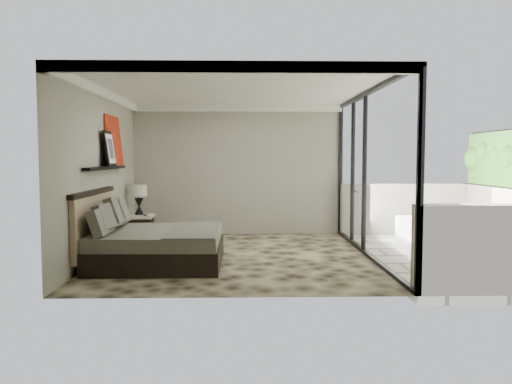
{
  "coord_description": "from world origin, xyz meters",
  "views": [
    {
      "loc": [
        0.15,
        -8.37,
        1.68
      ],
      "look_at": [
        0.35,
        0.4,
        1.07
      ],
      "focal_mm": 35.0,
      "sensor_mm": 36.0,
      "label": 1
    }
  ],
  "objects_px": {
    "table_lamp": "(139,196)",
    "ottoman": "(446,232)",
    "nightstand": "(141,228)",
    "bed": "(152,243)",
    "lounger": "(426,242)"
  },
  "relations": [
    {
      "from": "bed",
      "to": "lounger",
      "type": "relative_size",
      "value": 1.35
    },
    {
      "from": "table_lamp",
      "to": "ottoman",
      "type": "distance_m",
      "value": 6.03
    },
    {
      "from": "bed",
      "to": "table_lamp",
      "type": "height_order",
      "value": "table_lamp"
    },
    {
      "from": "bed",
      "to": "ottoman",
      "type": "xyz_separation_m",
      "value": [
        5.27,
        1.48,
        -0.06
      ]
    },
    {
      "from": "ottoman",
      "to": "bed",
      "type": "bearing_deg",
      "value": -164.29
    },
    {
      "from": "bed",
      "to": "lounger",
      "type": "height_order",
      "value": "bed"
    },
    {
      "from": "table_lamp",
      "to": "ottoman",
      "type": "relative_size",
      "value": 1.12
    },
    {
      "from": "bed",
      "to": "nightstand",
      "type": "height_order",
      "value": "bed"
    },
    {
      "from": "nightstand",
      "to": "table_lamp",
      "type": "xyz_separation_m",
      "value": [
        -0.04,
        0.04,
        0.65
      ]
    },
    {
      "from": "bed",
      "to": "nightstand",
      "type": "bearing_deg",
      "value": 105.7
    },
    {
      "from": "nightstand",
      "to": "table_lamp",
      "type": "bearing_deg",
      "value": 148.44
    },
    {
      "from": "ottoman",
      "to": "nightstand",
      "type": "bearing_deg",
      "value": 172.36
    },
    {
      "from": "nightstand",
      "to": "lounger",
      "type": "bearing_deg",
      "value": 3.74
    },
    {
      "from": "table_lamp",
      "to": "lounger",
      "type": "bearing_deg",
      "value": -14.47
    },
    {
      "from": "nightstand",
      "to": "table_lamp",
      "type": "height_order",
      "value": "table_lamp"
    }
  ]
}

